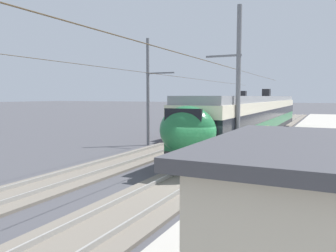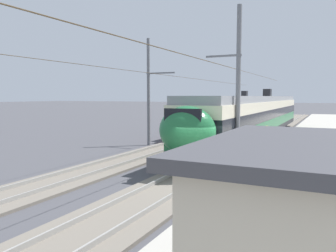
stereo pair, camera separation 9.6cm
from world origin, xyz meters
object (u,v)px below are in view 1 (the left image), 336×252
at_px(platform_sign, 266,143).
at_px(handbag_beside_passenger, 239,237).
at_px(potted_plant_platform_edge, 259,187).
at_px(catenary_mast_mid, 236,87).
at_px(train_far_track, 233,109).
at_px(train_near_platform, 255,115).
at_px(passenger_walking, 238,222).
at_px(catenary_mast_far_side, 150,91).
at_px(platform_shelter, 301,237).

distance_m(platform_sign, handbag_beside_passenger, 5.71).
height_order(platform_sign, potted_plant_platform_edge, platform_sign).
distance_m(catenary_mast_mid, platform_sign, 4.75).
bearing_deg(train_far_track, train_near_platform, -156.34).
bearing_deg(catenary_mast_mid, train_far_track, 15.21).
height_order(train_far_track, potted_plant_platform_edge, train_far_track).
distance_m(passenger_walking, handbag_beside_passenger, 1.41).
bearing_deg(handbag_beside_passenger, train_far_track, 15.25).
bearing_deg(potted_plant_platform_edge, train_far_track, 16.58).
bearing_deg(handbag_beside_passenger, catenary_mast_far_side, 35.70).
xyz_separation_m(catenary_mast_mid, platform_sign, (-3.58, -2.13, -2.28)).
height_order(catenary_mast_mid, potted_plant_platform_edge, catenary_mast_mid).
xyz_separation_m(passenger_walking, handbag_beside_passenger, (1.13, 0.25, -0.81)).
relative_size(passenger_walking, platform_shelter, 0.39).
bearing_deg(platform_sign, train_near_platform, 12.81).
xyz_separation_m(catenary_mast_mid, platform_shelter, (-11.74, -4.04, -2.54)).
height_order(train_far_track, passenger_walking, train_far_track).
distance_m(catenary_mast_far_side, platform_sign, 14.33).
relative_size(catenary_mast_mid, handbag_beside_passenger, 118.24).
relative_size(handbag_beside_passenger, potted_plant_platform_edge, 0.43).
bearing_deg(passenger_walking, platform_sign, 5.21).
relative_size(train_far_track, potted_plant_platform_edge, 34.21).
relative_size(catenary_mast_far_side, passenger_walking, 27.57).
height_order(catenary_mast_mid, platform_sign, catenary_mast_mid).
distance_m(train_near_platform, potted_plant_platform_edge, 18.28).
xyz_separation_m(handbag_beside_passenger, potted_plant_platform_edge, (3.44, 0.20, 0.37)).
height_order(passenger_walking, potted_plant_platform_edge, passenger_walking).
bearing_deg(passenger_walking, catenary_mast_mid, 15.03).
bearing_deg(platform_shelter, train_far_track, 16.50).
height_order(catenary_mast_mid, catenary_mast_far_side, catenary_mast_mid).
height_order(platform_sign, platform_shelter, platform_shelter).
distance_m(train_far_track, catenary_mast_mid, 24.37).
bearing_deg(catenary_mast_mid, handbag_beside_passenger, -164.66).
bearing_deg(potted_plant_platform_edge, catenary_mast_far_side, 42.44).
relative_size(catenary_mast_far_side, potted_plant_platform_edge, 51.23).
bearing_deg(platform_shelter, catenary_mast_far_side, 34.91).
height_order(catenary_mast_mid, passenger_walking, catenary_mast_mid).
height_order(train_near_platform, handbag_beside_passenger, train_near_platform).
distance_m(handbag_beside_passenger, platform_shelter, 3.38).
bearing_deg(platform_sign, handbag_beside_passenger, -176.33).
relative_size(train_far_track, passenger_walking, 18.41).
height_order(handbag_beside_passenger, potted_plant_platform_edge, potted_plant_platform_edge).
xyz_separation_m(passenger_walking, platform_shelter, (-1.55, -1.31, 0.53)).
height_order(catenary_mast_mid, handbag_beside_passenger, catenary_mast_mid).
bearing_deg(catenary_mast_far_side, platform_sign, -132.45).
distance_m(catenary_mast_mid, catenary_mast_far_side, 10.24).
bearing_deg(passenger_walking, platform_shelter, -139.83).
bearing_deg(handbag_beside_passenger, passenger_walking, -167.45).
bearing_deg(train_far_track, passenger_walking, -164.84).
bearing_deg(train_near_platform, potted_plant_platform_edge, -168.15).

